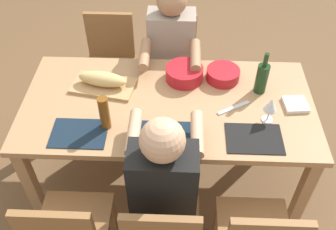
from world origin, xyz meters
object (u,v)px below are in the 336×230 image
at_px(diner_far_center, 164,184).
at_px(wine_bottle, 262,78).
at_px(cutting_board, 103,86).
at_px(serving_bowl_fruit, 223,74).
at_px(napkin_stack, 295,104).
at_px(wine_glass, 271,106).
at_px(dining_table, 168,112).
at_px(bread_loaf, 102,79).
at_px(beer_bottle, 104,113).
at_px(diner_near_center, 171,53).
at_px(serving_bowl_pasta, 184,73).
at_px(chair_near_center, 172,61).
at_px(chair_near_right, 111,60).

distance_m(diner_far_center, wine_bottle, 0.93).
distance_m(cutting_board, wine_bottle, 1.01).
xyz_separation_m(serving_bowl_fruit, napkin_stack, (-0.43, 0.24, -0.03)).
xyz_separation_m(cutting_board, wine_glass, (-1.02, 0.26, 0.11)).
relative_size(dining_table, wine_glass, 10.94).
distance_m(diner_far_center, bread_loaf, 0.84).
bearing_deg(beer_bottle, cutting_board, -78.16).
bearing_deg(napkin_stack, diner_near_center, -36.31).
xyz_separation_m(serving_bowl_pasta, beer_bottle, (0.45, 0.45, 0.06)).
xyz_separation_m(beer_bottle, napkin_stack, (-1.14, -0.22, -0.10)).
relative_size(beer_bottle, wine_glass, 1.33).
relative_size(diner_far_center, napkin_stack, 8.57).
relative_size(serving_bowl_fruit, wine_glass, 1.32).
xyz_separation_m(bread_loaf, napkin_stack, (-1.21, 0.13, -0.05)).
height_order(diner_near_center, bread_loaf, diner_near_center).
xyz_separation_m(diner_near_center, cutting_board, (0.42, 0.45, 0.05)).
bearing_deg(beer_bottle, serving_bowl_fruit, -146.77).
bearing_deg(chair_near_center, dining_table, 90.00).
bearing_deg(bread_loaf, diner_near_center, -133.42).
distance_m(diner_far_center, wine_glass, 0.76).
bearing_deg(beer_bottle, napkin_stack, -168.99).
distance_m(chair_near_center, diner_near_center, 0.28).
distance_m(diner_far_center, napkin_stack, 0.98).
bearing_deg(chair_near_right, cutting_board, 96.80).
relative_size(diner_far_center, bread_loaf, 3.75).
bearing_deg(bread_loaf, chair_near_right, -83.20).
distance_m(diner_far_center, cutting_board, 0.83).
xyz_separation_m(chair_near_right, wine_glass, (-1.09, 0.89, 0.37)).
relative_size(serving_bowl_pasta, serving_bowl_fruit, 1.13).
distance_m(serving_bowl_pasta, beer_bottle, 0.64).
bearing_deg(chair_near_center, beer_bottle, 70.34).
relative_size(chair_near_center, serving_bowl_fruit, 3.89).
bearing_deg(serving_bowl_pasta, serving_bowl_fruit, -177.74).
distance_m(diner_far_center, serving_bowl_fruit, 0.90).
height_order(wine_bottle, wine_glass, wine_bottle).
distance_m(wine_bottle, wine_glass, 0.26).
bearing_deg(wine_bottle, bread_loaf, 0.05).
bearing_deg(chair_near_right, serving_bowl_pasta, 138.40).
relative_size(diner_near_center, wine_glass, 7.23).
relative_size(chair_near_center, wine_glass, 5.12).
bearing_deg(beer_bottle, serving_bowl_pasta, -134.92).
height_order(chair_near_center, diner_near_center, diner_near_center).
bearing_deg(cutting_board, bread_loaf, 0.00).
xyz_separation_m(diner_near_center, chair_near_right, (0.50, -0.18, -0.21)).
relative_size(chair_near_center, cutting_board, 2.12).
relative_size(bread_loaf, wine_bottle, 1.10).
xyz_separation_m(dining_table, diner_far_center, (-0.00, 0.58, 0.04)).
relative_size(chair_near_center, chair_near_right, 1.00).
distance_m(dining_table, diner_far_center, 0.58).
bearing_deg(diner_near_center, serving_bowl_fruit, 136.26).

